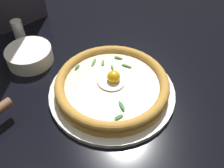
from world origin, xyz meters
TOP-DOWN VIEW (x-y plane):
  - ground_plane at (0.00, 0.00)m, footprint 2.40×2.40m
  - pizza_plate at (0.03, 0.03)m, footprint 0.31×0.31m
  - pizza at (0.03, 0.03)m, footprint 0.28×0.28m
  - side_bowl at (0.27, 0.13)m, footprint 0.13×0.13m
  - pepper_shaker at (0.37, 0.10)m, footprint 0.03×0.03m

SIDE VIEW (x-z plane):
  - ground_plane at x=0.00m, z-range -0.03..0.00m
  - pizza_plate at x=0.03m, z-range 0.00..0.01m
  - side_bowl at x=0.27m, z-range 0.00..0.04m
  - pizza at x=0.03m, z-range 0.00..0.06m
  - pepper_shaker at x=0.37m, z-range 0.00..0.08m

